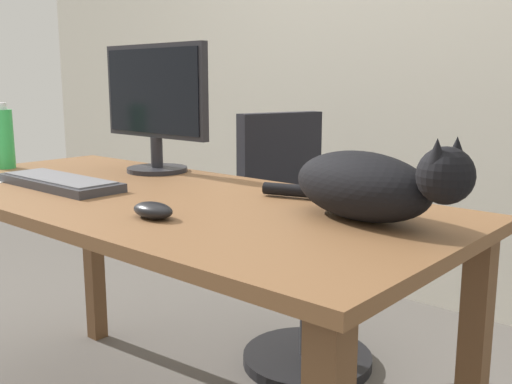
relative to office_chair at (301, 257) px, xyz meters
The scene contains 8 objects.
back_wall 1.24m from the office_chair, 88.38° to the left, with size 6.00×0.04×2.60m, color beige.
desk 0.74m from the office_chair, 88.01° to the right, with size 1.67×0.73×0.75m.
office_chair is the anchor object (origin of this frame).
monitor 0.78m from the office_chair, 120.96° to the right, with size 0.48×0.20×0.41m.
keyboard 0.93m from the office_chair, 107.96° to the right, with size 0.44×0.15×0.03m.
cat 0.96m from the office_chair, 43.99° to the right, with size 0.60×0.26×0.20m.
computer_mouse 0.99m from the office_chair, 74.35° to the right, with size 0.11×0.06×0.04m, color black.
water_bottle 1.13m from the office_chair, 134.52° to the right, with size 0.07×0.07×0.23m.
Camera 1 is at (1.22, -0.99, 1.05)m, focal length 41.12 mm.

